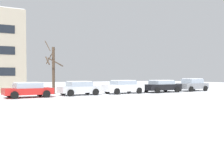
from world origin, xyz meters
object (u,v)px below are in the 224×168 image
object	(u,v)px
parked_car_silver	(79,88)
parked_car_gray	(192,85)
parked_car_white	(123,87)
parked_car_red	(28,90)
parked_car_black	(162,86)

from	to	relation	value
parked_car_silver	parked_car_gray	size ratio (longest dim) A/B	1.04
parked_car_white	parked_car_gray	distance (m)	9.87
parked_car_red	parked_car_silver	bearing A→B (deg)	3.97
parked_car_black	parked_car_gray	bearing A→B (deg)	2.19
parked_car_red	parked_car_gray	distance (m)	19.73
parked_car_red	parked_car_silver	world-z (taller)	parked_car_silver
parked_car_white	parked_car_gray	xyz separation A→B (m)	(9.87, -0.05, 0.04)
parked_car_silver	parked_car_black	world-z (taller)	parked_car_black
parked_car_silver	parked_car_white	xyz separation A→B (m)	(4.93, -0.02, 0.03)
parked_car_silver	parked_car_white	world-z (taller)	parked_car_white
parked_car_red	parked_car_silver	size ratio (longest dim) A/B	1.03
parked_car_black	parked_car_gray	xyz separation A→B (m)	(4.93, 0.19, 0.06)
parked_car_white	parked_car_gray	size ratio (longest dim) A/B	1.11
parked_car_red	parked_car_black	distance (m)	14.80
parked_car_red	parked_car_white	size ratio (longest dim) A/B	0.96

